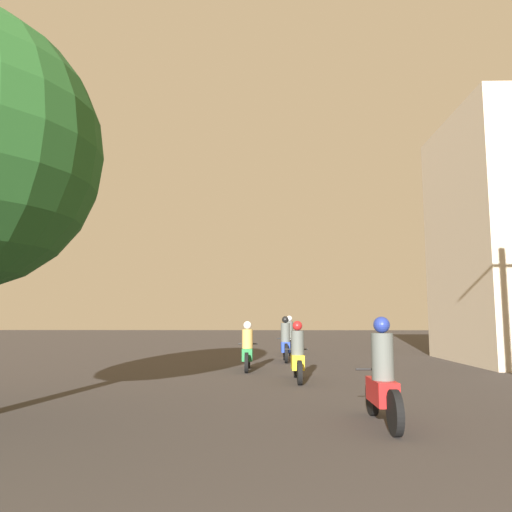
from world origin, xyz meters
The scene contains 5 objects.
motorcycle_red centered at (0.74, 6.87, 0.62)m, with size 0.60×2.04×1.57m.
motorcycle_yellow centered at (-0.19, 11.89, 0.60)m, with size 0.60×2.04×1.47m.
motorcycle_green centered at (-1.52, 14.38, 0.58)m, with size 0.60×2.06×1.44m.
motorcycle_blue centered at (-0.28, 17.28, 0.64)m, with size 0.60×1.95×1.60m.
motorcycle_white centered at (0.02, 20.66, 0.65)m, with size 0.60×2.04×1.62m.
Camera 1 is at (-0.97, -0.65, 1.56)m, focal length 35.00 mm.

